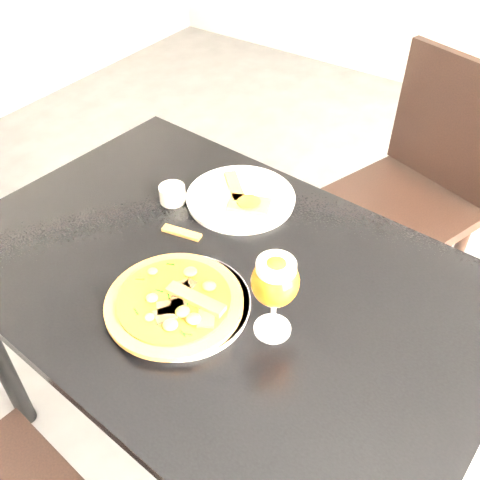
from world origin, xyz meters
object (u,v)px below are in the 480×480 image
Objects in this scene: beer_glass at (275,282)px; pizza at (175,302)px; chair_far at (412,189)px; dining_table at (218,298)px.

pizza is at bearing -160.27° from beer_glass.
chair_far is at bearing 91.16° from beer_glass.
beer_glass is at bearing 19.73° from pizza.
dining_table is 1.34× the size of chair_far.
chair_far is 5.03× the size of beer_glass.
chair_far reaches higher than dining_table.
chair_far is 3.35× the size of pizza.
chair_far reaches higher than beer_glass.
pizza reaches higher than dining_table.
dining_table is 0.89m from chair_far.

